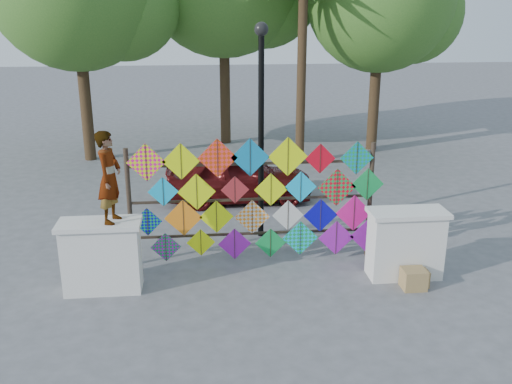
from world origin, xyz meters
The scene contains 9 objects.
ground centered at (0.00, 0.00, 0.00)m, with size 80.00×80.00×0.00m, color gray.
parapet_left centered at (-2.70, -0.20, 0.65)m, with size 1.40×0.65×1.28m.
parapet_right centered at (2.70, -0.20, 0.65)m, with size 1.40×0.65×1.28m.
kite_rack centered at (0.13, 0.73, 1.23)m, with size 4.99×0.24×2.46m.
vendor_woman centered at (-2.46, -0.20, 2.06)m, with size 0.57×0.37×1.56m, color #99999E.
sedan centered at (0.00, 4.38, 0.63)m, with size 1.49×3.70×1.26m, color #520E0F.
lamppost centered at (0.30, 2.00, 2.69)m, with size 0.28×0.28×4.46m.
cardboard_box_near centered at (2.71, -0.69, 0.18)m, with size 0.41×0.36×0.36m, color olive.
cardboard_box_far centered at (2.82, -0.58, 0.15)m, with size 0.36×0.33×0.30m, color olive.
Camera 1 is at (-0.96, -9.40, 4.74)m, focal length 40.00 mm.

